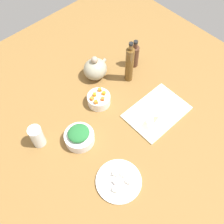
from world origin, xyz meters
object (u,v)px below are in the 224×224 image
object	(u,v)px
plate_tofu	(119,181)
cutting_board	(157,112)
bottle_1	(134,56)
teapot	(95,69)
bowl_greens	(80,138)
bowl_carrots	(99,100)
bottle_0	(129,64)
drinking_glass_0	(37,136)

from	to	relation	value
plate_tofu	cutting_board	bearing A→B (deg)	18.10
cutting_board	bottle_1	distance (cm)	38.27
cutting_board	teapot	xyz separation A→B (cm)	(-7.22, 43.12, 5.85)
bowl_greens	bowl_carrots	world-z (taller)	same
cutting_board	bowl_carrots	bearing A→B (deg)	125.20
cutting_board	bottle_0	world-z (taller)	bottle_0
bottle_0	bottle_1	bearing A→B (deg)	29.05
teapot	drinking_glass_0	world-z (taller)	teapot
bowl_greens	drinking_glass_0	bearing A→B (deg)	140.38
cutting_board	bottle_0	distance (cm)	31.03
bowl_greens	plate_tofu	bearing A→B (deg)	-90.98
bowl_greens	bottle_1	world-z (taller)	bottle_1
cutting_board	plate_tofu	size ratio (longest dim) A/B	1.54
bowl_greens	bottle_1	distance (cm)	61.21
plate_tofu	bowl_carrots	world-z (taller)	bowl_carrots
bottle_0	drinking_glass_0	bearing A→B (deg)	179.36
cutting_board	drinking_glass_0	size ratio (longest dim) A/B	2.56
plate_tofu	bowl_greens	distance (cm)	29.63
drinking_glass_0	bottle_0	bearing A→B (deg)	-0.64
bowl_carrots	teapot	world-z (taller)	teapot
bowl_greens	teapot	size ratio (longest dim) A/B	0.96
drinking_glass_0	teapot	bearing A→B (deg)	15.73
bottle_1	teapot	bearing A→B (deg)	158.50
cutting_board	bottle_0	bearing A→B (deg)	78.33
plate_tofu	bowl_greens	size ratio (longest dim) A/B	1.43
cutting_board	plate_tofu	distance (cm)	44.73
bottle_0	bottle_1	distance (cm)	12.70
bottle_1	bowl_carrots	bearing A→B (deg)	-168.66
bowl_greens	drinking_glass_0	size ratio (longest dim) A/B	1.16
bowl_carrots	bottle_1	bearing A→B (deg)	11.34
cutting_board	bowl_carrots	xyz separation A→B (cm)	(-18.94, 26.84, 2.42)
bowl_carrots	teapot	size ratio (longest dim) A/B	0.81
bottle_0	plate_tofu	bearing A→B (deg)	-139.00
teapot	cutting_board	bearing A→B (deg)	-80.49
cutting_board	teapot	size ratio (longest dim) A/B	2.12
plate_tofu	drinking_glass_0	world-z (taller)	drinking_glass_0
cutting_board	bottle_1	bearing A→B (deg)	64.44
bowl_carrots	cutting_board	bearing A→B (deg)	-54.80
bottle_0	drinking_glass_0	xyz separation A→B (cm)	(-63.76, 0.71, -5.71)
bottle_0	bottle_1	xyz separation A→B (cm)	(10.40, 5.77, -4.45)
bowl_greens	bowl_carrots	size ratio (longest dim) A/B	1.18
plate_tofu	teapot	size ratio (longest dim) A/B	1.37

